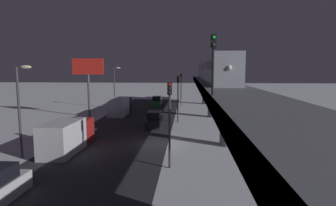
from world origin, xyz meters
name	(u,v)px	position (x,y,z in m)	size (l,w,h in m)	color
ground_plane	(155,144)	(0.00, 0.00, 0.00)	(240.00, 240.00, 0.00)	silver
avenue_asphalt	(112,143)	(4.28, 0.00, 0.00)	(11.00, 80.85, 0.01)	#28282D
elevated_railway	(227,95)	(-6.85, 0.00, 4.86)	(5.00, 80.85, 5.60)	slate
subway_train	(212,69)	(-6.94, -17.86, 7.38)	(2.94, 36.87, 3.40)	#999EA8
rail_signal	(213,54)	(-4.78, 7.92, 8.33)	(0.36, 0.41, 4.00)	black
sedan_green	(157,102)	(2.88, -28.00, 0.79)	(1.91, 4.78, 1.97)	#2D6038
sedan_black	(154,120)	(1.08, -8.35, 0.80)	(1.80, 4.74, 1.97)	black
box_truck	(68,136)	(7.68, 2.58, 1.35)	(2.40, 7.40, 2.80)	#A51E1E
delivery_van	(120,106)	(7.68, -17.40, 1.35)	(2.40, 7.40, 2.80)	black
traffic_light_near	(170,112)	(-1.82, 6.56, 4.20)	(0.32, 0.44, 6.40)	#2D2D2D
traffic_light_mid	(178,92)	(-1.82, -11.55, 4.20)	(0.32, 0.44, 6.40)	#2D2D2D
traffic_light_far	(181,85)	(-1.82, -29.66, 4.20)	(0.32, 0.44, 6.40)	#2D2D2D
commercial_billboard	(88,72)	(11.97, -15.19, 6.83)	(4.80, 0.36, 8.90)	#4C4C51
street_lamp_near	(21,100)	(10.35, 5.00, 4.81)	(1.35, 0.44, 7.65)	#38383D
street_lamp_far	(115,82)	(10.35, -25.00, 4.81)	(1.35, 0.44, 7.65)	#38383D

